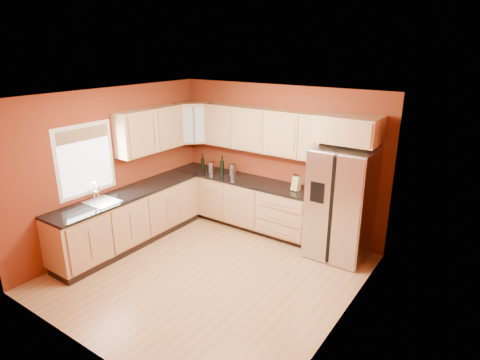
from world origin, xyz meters
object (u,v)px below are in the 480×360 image
at_px(canister_left, 211,167).
at_px(soap_dispenser, 310,188).
at_px(refrigerator, 341,203).
at_px(wine_bottle_a, 222,165).
at_px(knife_block, 296,184).

relative_size(canister_left, soap_dispenser, 1.05).
xyz_separation_m(refrigerator, canister_left, (-2.61, 0.06, 0.13)).
bearing_deg(wine_bottle_a, refrigerator, -1.42).
distance_m(refrigerator, wine_bottle_a, 2.37).
relative_size(canister_left, knife_block, 0.80).
distance_m(canister_left, soap_dispenser, 2.06).
height_order(refrigerator, wine_bottle_a, refrigerator).
height_order(wine_bottle_a, soap_dispenser, wine_bottle_a).
distance_m(refrigerator, canister_left, 2.62).
bearing_deg(knife_block, refrigerator, 4.64).
bearing_deg(canister_left, soap_dispenser, -0.41).
bearing_deg(wine_bottle_a, knife_block, -0.06).
xyz_separation_m(refrigerator, soap_dispenser, (-0.55, 0.04, 0.12)).
height_order(refrigerator, soap_dispenser, refrigerator).
distance_m(refrigerator, soap_dispenser, 0.57).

